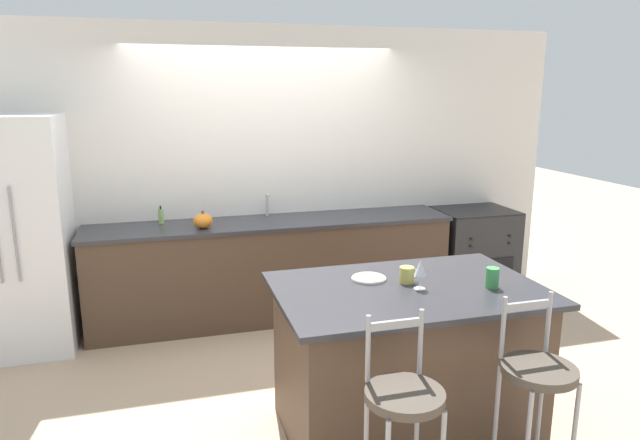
{
  "coord_description": "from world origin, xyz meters",
  "views": [
    {
      "loc": [
        -0.95,
        -4.68,
        2.13
      ],
      "look_at": [
        0.18,
        -0.66,
        1.16
      ],
      "focal_mm": 32.0,
      "sensor_mm": 36.0,
      "label": 1
    }
  ],
  "objects_px": {
    "tumbler_cup": "(492,278)",
    "soap_bottle": "(161,216)",
    "bar_stool_near": "(403,419)",
    "dinner_plate": "(369,278)",
    "wine_glass": "(420,269)",
    "coffee_mug": "(407,275)",
    "refrigerator": "(19,235)",
    "pumpkin_decoration": "(203,221)",
    "bar_stool_far": "(536,393)",
    "oven_range": "(472,253)"
  },
  "relations": [
    {
      "from": "wine_glass",
      "to": "coffee_mug",
      "type": "relative_size",
      "value": 1.44
    },
    {
      "from": "refrigerator",
      "to": "pumpkin_decoration",
      "type": "xyz_separation_m",
      "value": [
        1.47,
        -0.05,
        0.04
      ]
    },
    {
      "from": "bar_stool_near",
      "to": "bar_stool_far",
      "type": "distance_m",
      "value": 0.75
    },
    {
      "from": "wine_glass",
      "to": "refrigerator",
      "type": "bearing_deg",
      "value": 141.84
    },
    {
      "from": "bar_stool_near",
      "to": "pumpkin_decoration",
      "type": "xyz_separation_m",
      "value": [
        -0.69,
        2.73,
        0.38
      ]
    },
    {
      "from": "bar_stool_near",
      "to": "refrigerator",
      "type": "bearing_deg",
      "value": 127.85
    },
    {
      "from": "bar_stool_near",
      "to": "wine_glass",
      "type": "xyz_separation_m",
      "value": [
        0.42,
        0.75,
        0.46
      ]
    },
    {
      "from": "bar_stool_near",
      "to": "soap_bottle",
      "type": "bearing_deg",
      "value": 109.11
    },
    {
      "from": "tumbler_cup",
      "to": "oven_range",
      "type": "bearing_deg",
      "value": 61.62
    },
    {
      "from": "bar_stool_far",
      "to": "wine_glass",
      "type": "distance_m",
      "value": 0.91
    },
    {
      "from": "refrigerator",
      "to": "wine_glass",
      "type": "xyz_separation_m",
      "value": [
        2.59,
        -2.03,
        0.12
      ]
    },
    {
      "from": "bar_stool_far",
      "to": "refrigerator",
      "type": "bearing_deg",
      "value": 136.68
    },
    {
      "from": "pumpkin_decoration",
      "to": "oven_range",
      "type": "bearing_deg",
      "value": 2.51
    },
    {
      "from": "coffee_mug",
      "to": "tumbler_cup",
      "type": "relative_size",
      "value": 1.02
    },
    {
      "from": "wine_glass",
      "to": "coffee_mug",
      "type": "bearing_deg",
      "value": 100.68
    },
    {
      "from": "oven_range",
      "to": "refrigerator",
      "type": "bearing_deg",
      "value": -179.09
    },
    {
      "from": "tumbler_cup",
      "to": "pumpkin_decoration",
      "type": "xyz_separation_m",
      "value": [
        -1.55,
        2.07,
        -0.02
      ]
    },
    {
      "from": "oven_range",
      "to": "wine_glass",
      "type": "relative_size",
      "value": 5.14
    },
    {
      "from": "refrigerator",
      "to": "wine_glass",
      "type": "bearing_deg",
      "value": -38.16
    },
    {
      "from": "tumbler_cup",
      "to": "soap_bottle",
      "type": "bearing_deg",
      "value": 128.89
    },
    {
      "from": "pumpkin_decoration",
      "to": "soap_bottle",
      "type": "bearing_deg",
      "value": 140.99
    },
    {
      "from": "pumpkin_decoration",
      "to": "soap_bottle",
      "type": "distance_m",
      "value": 0.45
    },
    {
      "from": "pumpkin_decoration",
      "to": "soap_bottle",
      "type": "relative_size",
      "value": 1.04
    },
    {
      "from": "refrigerator",
      "to": "soap_bottle",
      "type": "xyz_separation_m",
      "value": [
        1.12,
        0.23,
        0.04
      ]
    },
    {
      "from": "wine_glass",
      "to": "soap_bottle",
      "type": "distance_m",
      "value": 2.7
    },
    {
      "from": "refrigerator",
      "to": "bar_stool_far",
      "type": "xyz_separation_m",
      "value": [
        2.91,
        -2.75,
        -0.34
      ]
    },
    {
      "from": "tumbler_cup",
      "to": "coffee_mug",
      "type": "bearing_deg",
      "value": 154.35
    },
    {
      "from": "bar_stool_near",
      "to": "bar_stool_far",
      "type": "relative_size",
      "value": 1.0
    },
    {
      "from": "refrigerator",
      "to": "oven_range",
      "type": "height_order",
      "value": "refrigerator"
    },
    {
      "from": "bar_stool_far",
      "to": "tumbler_cup",
      "type": "height_order",
      "value": "bar_stool_far"
    },
    {
      "from": "bar_stool_far",
      "to": "coffee_mug",
      "type": "bearing_deg",
      "value": 112.48
    },
    {
      "from": "wine_glass",
      "to": "coffee_mug",
      "type": "xyz_separation_m",
      "value": [
        -0.02,
        0.13,
        -0.08
      ]
    },
    {
      "from": "bar_stool_near",
      "to": "soap_bottle",
      "type": "height_order",
      "value": "bar_stool_near"
    },
    {
      "from": "bar_stool_near",
      "to": "coffee_mug",
      "type": "distance_m",
      "value": 1.04
    },
    {
      "from": "bar_stool_far",
      "to": "dinner_plate",
      "type": "height_order",
      "value": "bar_stool_far"
    },
    {
      "from": "coffee_mug",
      "to": "tumbler_cup",
      "type": "xyz_separation_m",
      "value": [
        0.46,
        -0.22,
        0.01
      ]
    },
    {
      "from": "bar_stool_near",
      "to": "dinner_plate",
      "type": "relative_size",
      "value": 5.07
    },
    {
      "from": "tumbler_cup",
      "to": "bar_stool_far",
      "type": "bearing_deg",
      "value": -99.82
    },
    {
      "from": "bar_stool_near",
      "to": "pumpkin_decoration",
      "type": "relative_size",
      "value": 6.59
    },
    {
      "from": "refrigerator",
      "to": "wine_glass",
      "type": "distance_m",
      "value": 3.3
    },
    {
      "from": "bar_stool_far",
      "to": "tumbler_cup",
      "type": "xyz_separation_m",
      "value": [
        0.11,
        0.62,
        0.4
      ]
    },
    {
      "from": "refrigerator",
      "to": "bar_stool_far",
      "type": "relative_size",
      "value": 1.74
    },
    {
      "from": "refrigerator",
      "to": "dinner_plate",
      "type": "relative_size",
      "value": 8.84
    },
    {
      "from": "oven_range",
      "to": "pumpkin_decoration",
      "type": "relative_size",
      "value": 5.49
    },
    {
      "from": "wine_glass",
      "to": "tumbler_cup",
      "type": "distance_m",
      "value": 0.45
    },
    {
      "from": "tumbler_cup",
      "to": "pumpkin_decoration",
      "type": "bearing_deg",
      "value": 126.8
    },
    {
      "from": "coffee_mug",
      "to": "tumbler_cup",
      "type": "distance_m",
      "value": 0.51
    },
    {
      "from": "dinner_plate",
      "to": "soap_bottle",
      "type": "distance_m",
      "value": 2.37
    },
    {
      "from": "dinner_plate",
      "to": "wine_glass",
      "type": "height_order",
      "value": "wine_glass"
    },
    {
      "from": "wine_glass",
      "to": "soap_bottle",
      "type": "height_order",
      "value": "wine_glass"
    }
  ]
}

